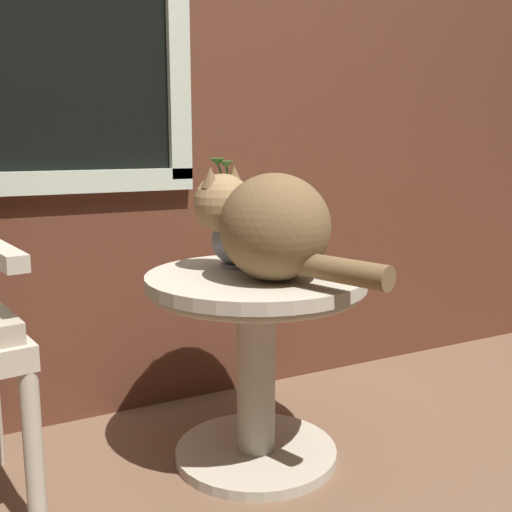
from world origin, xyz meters
name	(u,v)px	position (x,y,z in m)	size (l,w,h in m)	color
ground_plane	(250,496)	(0.00, 0.00, 0.00)	(6.00, 6.00, 0.00)	brown
back_wall	(150,17)	(-0.01, 0.68, 1.30)	(4.00, 0.07, 2.60)	#562D1E
wicker_side_table	(256,333)	(0.11, 0.17, 0.38)	(0.61, 0.61, 0.55)	#B2A893
cat	(268,224)	(0.11, 0.11, 0.70)	(0.36, 0.60, 0.29)	brown
pewter_vase_with_ivy	(233,235)	(0.09, 0.28, 0.64)	(0.14, 0.13, 0.31)	slate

